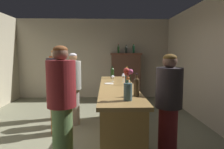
{
  "coord_description": "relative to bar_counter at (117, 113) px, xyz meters",
  "views": [
    {
      "loc": [
        0.44,
        -3.6,
        1.61
      ],
      "look_at": [
        0.55,
        -0.15,
        1.23
      ],
      "focal_mm": 31.74,
      "sensor_mm": 36.0,
      "label": 1
    }
  ],
  "objects": [
    {
      "name": "patron_in_navy",
      "position": [
        -0.82,
        -0.87,
        0.42
      ],
      "size": [
        0.4,
        0.4,
        1.71
      ],
      "rotation": [
        0.0,
        0.0,
        0.84
      ],
      "color": "#506F42",
      "rests_on": "ground"
    },
    {
      "name": "wine_bottle_chardonnay",
      "position": [
        -0.06,
        1.1,
        0.64
      ],
      "size": [
        0.08,
        0.08,
        0.29
      ],
      "color": "#1E3817",
      "rests_on": "bar_counter"
    },
    {
      "name": "wine_bottle_merlot",
      "position": [
        0.21,
        -0.87,
        0.65
      ],
      "size": [
        0.08,
        0.08,
        0.32
      ],
      "color": "#40311D",
      "rests_on": "bar_counter"
    },
    {
      "name": "bar_counter",
      "position": [
        0.0,
        0.0,
        0.0
      ],
      "size": [
        0.64,
        2.9,
        1.02
      ],
      "color": "olive",
      "rests_on": "ground"
    },
    {
      "name": "flower_arrangement",
      "position": [
        0.06,
        -1.11,
        0.69
      ],
      "size": [
        0.12,
        0.14,
        0.41
      ],
      "color": "#3E5961",
      "rests_on": "bar_counter"
    },
    {
      "name": "patron_redhead",
      "position": [
        -1.39,
        1.22,
        0.43
      ],
      "size": [
        0.34,
        0.34,
        1.71
      ],
      "rotation": [
        0.0,
        0.0,
        -0.33
      ],
      "color": "maroon",
      "rests_on": "ground"
    },
    {
      "name": "display_cabinet",
      "position": [
        0.48,
        3.32,
        0.33
      ],
      "size": [
        1.07,
        0.47,
        1.61
      ],
      "color": "brown",
      "rests_on": "ground"
    },
    {
      "name": "cheese_plate",
      "position": [
        -0.15,
        0.23,
        0.51
      ],
      "size": [
        0.18,
        0.18,
        0.01
      ],
      "primitive_type": "cylinder",
      "color": "white",
      "rests_on": "bar_counter"
    },
    {
      "name": "wine_glass_rear",
      "position": [
        -0.07,
        0.52,
        0.6
      ],
      "size": [
        0.07,
        0.07,
        0.13
      ],
      "color": "white",
      "rests_on": "bar_counter"
    },
    {
      "name": "display_bottle_midleft",
      "position": [
        0.49,
        3.32,
        1.22
      ],
      "size": [
        0.08,
        0.08,
        0.28
      ],
      "color": "black",
      "rests_on": "display_cabinet"
    },
    {
      "name": "patron_by_cabinet",
      "position": [
        -1.18,
        0.32,
        0.4
      ],
      "size": [
        0.37,
        0.37,
        1.68
      ],
      "rotation": [
        0.0,
        0.0,
        -0.09
      ],
      "color": "brown",
      "rests_on": "ground"
    },
    {
      "name": "wall_back",
      "position": [
        -0.65,
        3.64,
        0.89
      ],
      "size": [
        5.47,
        0.12,
        2.81
      ],
      "primitive_type": "cube",
      "color": "#B7AB95",
      "rests_on": "ground"
    },
    {
      "name": "floor",
      "position": [
        -0.65,
        0.06,
        -0.51
      ],
      "size": [
        9.16,
        9.16,
        0.0
      ],
      "primitive_type": "plane",
      "color": "#6E6E57",
      "rests_on": "ground"
    },
    {
      "name": "wine_glass_front",
      "position": [
        0.19,
        0.82,
        0.6
      ],
      "size": [
        0.07,
        0.07,
        0.14
      ],
      "color": "white",
      "rests_on": "bar_counter"
    },
    {
      "name": "bartender",
      "position": [
        0.71,
        -0.73,
        0.36
      ],
      "size": [
        0.39,
        0.39,
        1.6
      ],
      "rotation": [
        0.0,
        0.0,
        3.07
      ],
      "color": "maroon",
      "rests_on": "ground"
    },
    {
      "name": "display_bottle_left",
      "position": [
        0.22,
        3.32,
        1.23
      ],
      "size": [
        0.08,
        0.08,
        0.32
      ],
      "color": "#1A3917",
      "rests_on": "display_cabinet"
    },
    {
      "name": "display_bottle_center",
      "position": [
        0.75,
        3.32,
        1.25
      ],
      "size": [
        0.08,
        0.08,
        0.33
      ],
      "color": "#133C24",
      "rests_on": "display_cabinet"
    },
    {
      "name": "wine_bottle_syrah",
      "position": [
        0.18,
        0.14,
        0.65
      ],
      "size": [
        0.07,
        0.07,
        0.34
      ],
      "color": "#192538",
      "rests_on": "bar_counter"
    },
    {
      "name": "patron_tall",
      "position": [
        -0.93,
        0.82,
        0.37
      ],
      "size": [
        0.34,
        0.34,
        1.61
      ],
      "rotation": [
        0.0,
        0.0,
        -0.85
      ],
      "color": "gray",
      "rests_on": "ground"
    },
    {
      "name": "wine_glass_mid",
      "position": [
        0.16,
        0.5,
        0.62
      ],
      "size": [
        0.08,
        0.08,
        0.15
      ],
      "color": "white",
      "rests_on": "bar_counter"
    }
  ]
}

